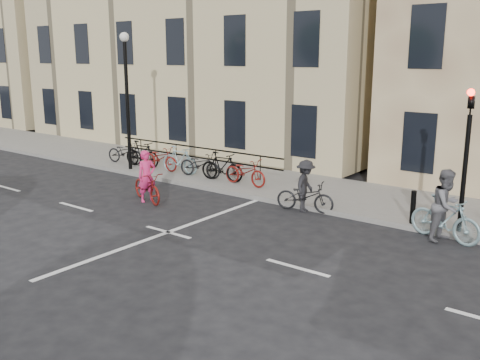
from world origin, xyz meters
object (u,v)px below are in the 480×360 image
Objects in this scene: lamp_post at (126,84)px; cyclist_pink at (147,184)px; cyclist_grey at (446,212)px; traffic_light at (467,143)px; cyclist_dark at (305,191)px.

lamp_post is 5.42m from cyclist_pink.
cyclist_grey is (12.48, -0.60, -2.74)m from lamp_post.
lamp_post reaches higher than traffic_light.
traffic_light is 1.97× the size of cyclist_grey.
cyclist_pink is 5.05m from cyclist_dark.
cyclist_grey is at bearing -57.81° from cyclist_pink.
traffic_light is 2.10× the size of cyclist_dark.
lamp_post is 2.84× the size of cyclist_dark.
cyclist_pink is 1.06× the size of cyclist_dark.
traffic_light reaches higher than cyclist_dark.
lamp_post is at bearing 73.56° from cyclist_dark.
traffic_light is 4.73m from cyclist_dark.
cyclist_grey is at bearing -111.87° from traffic_light.
cyclist_pink is (-8.93, -2.52, -1.88)m from traffic_light.
traffic_light is 12.74m from lamp_post.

